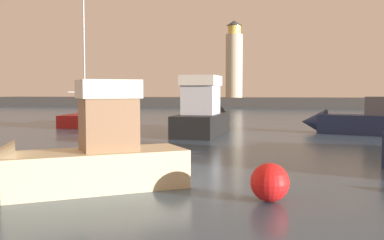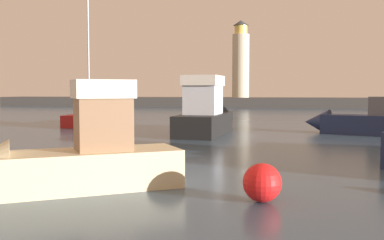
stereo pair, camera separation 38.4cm
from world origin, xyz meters
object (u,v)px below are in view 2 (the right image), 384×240
at_px(motorboat_4, 63,159).
at_px(sailboat_moored, 87,118).
at_px(motorboat_6, 208,114).
at_px(motorboat_2, 361,122).
at_px(lighthouse, 241,61).
at_px(mooring_buoy, 262,183).

bearing_deg(motorboat_4, sailboat_moored, 114.24).
bearing_deg(motorboat_6, motorboat_4, -92.48).
height_order(motorboat_4, sailboat_moored, sailboat_moored).
height_order(motorboat_6, sailboat_moored, sailboat_moored).
height_order(motorboat_4, motorboat_6, motorboat_6).
bearing_deg(motorboat_6, motorboat_2, 5.66).
height_order(lighthouse, sailboat_moored, lighthouse).
xyz_separation_m(motorboat_2, mooring_buoy, (-4.60, -17.35, -0.31)).
distance_m(motorboat_4, motorboat_6, 16.40).
xyz_separation_m(lighthouse, sailboat_moored, (-7.09, -39.41, -6.64)).
bearing_deg(lighthouse, sailboat_moored, -100.20).
distance_m(lighthouse, motorboat_4, 60.34).
height_order(lighthouse, motorboat_4, lighthouse).
bearing_deg(motorboat_6, lighthouse, 93.77).
bearing_deg(sailboat_moored, motorboat_2, -9.88).
xyz_separation_m(lighthouse, motorboat_4, (2.16, -59.96, -6.34)).
height_order(motorboat_2, sailboat_moored, sailboat_moored).
relative_size(lighthouse, motorboat_4, 2.08).
distance_m(motorboat_2, mooring_buoy, 17.95).
relative_size(motorboat_2, mooring_buoy, 7.57).
height_order(lighthouse, mooring_buoy, lighthouse).
relative_size(sailboat_moored, mooring_buoy, 10.86).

